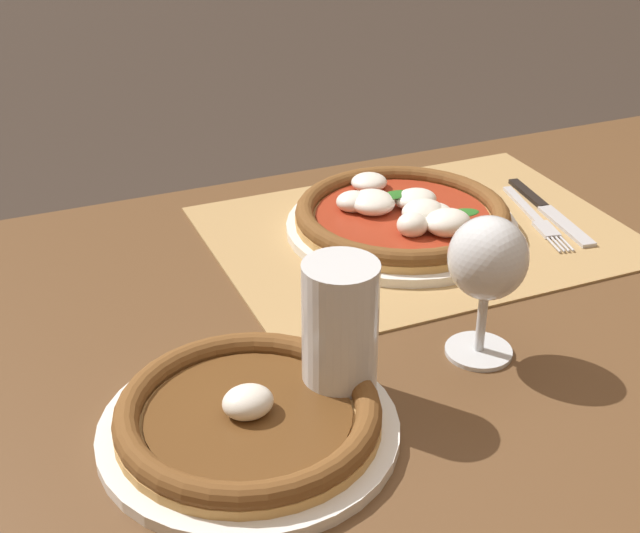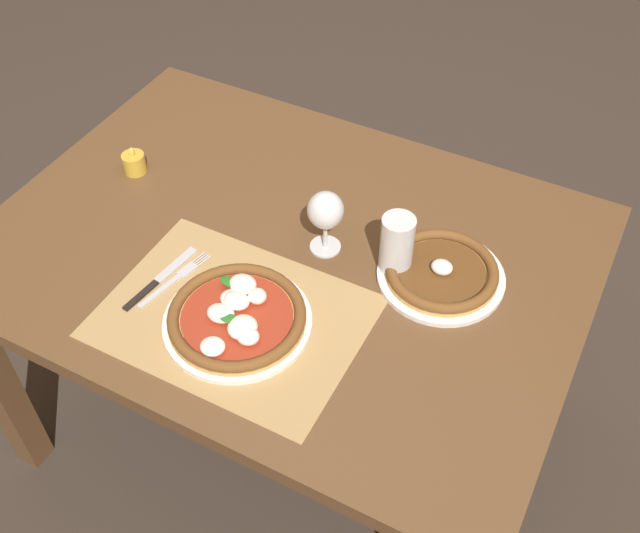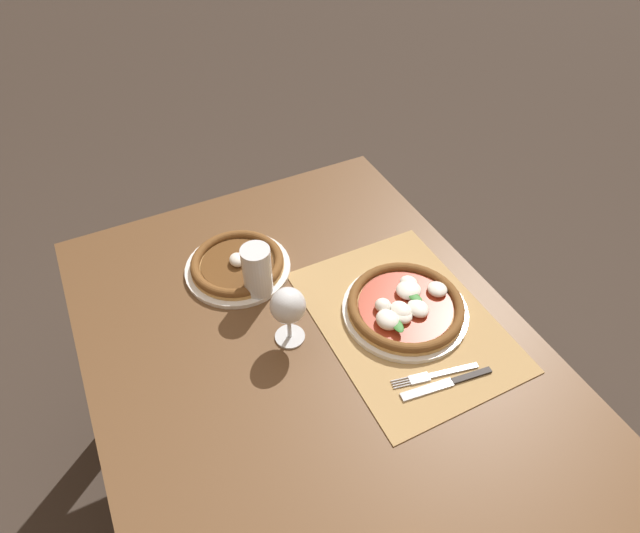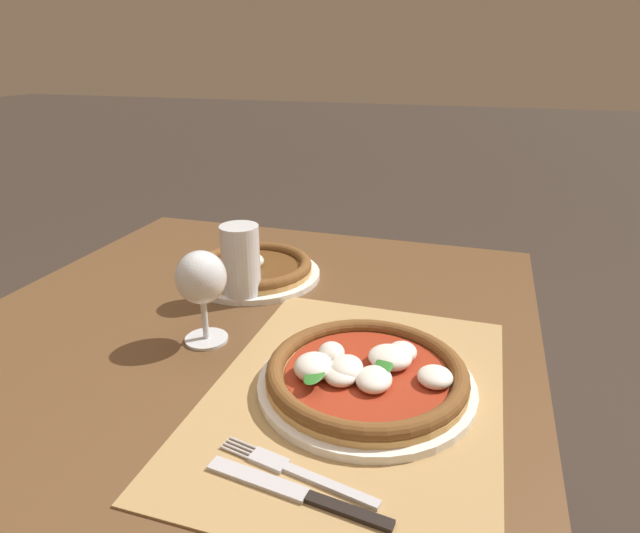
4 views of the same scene
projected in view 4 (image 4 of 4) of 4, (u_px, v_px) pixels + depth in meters
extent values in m
cube|color=brown|center=(203.00, 382.00, 0.80)|extent=(1.33, 0.98, 0.04)
cube|color=brown|center=(483.00, 403.00, 1.35)|extent=(0.07, 0.07, 0.70)
cube|color=brown|center=(184.00, 350.00, 1.59)|extent=(0.07, 0.07, 0.70)
cube|color=#A88451|center=(355.00, 394.00, 0.73)|extent=(0.53, 0.39, 0.00)
cylinder|color=white|center=(366.00, 384.00, 0.74)|extent=(0.30, 0.30, 0.01)
cylinder|color=tan|center=(366.00, 377.00, 0.74)|extent=(0.28, 0.28, 0.01)
torus|color=brown|center=(367.00, 371.00, 0.74)|extent=(0.28, 0.28, 0.02)
cylinder|color=maroon|center=(367.00, 373.00, 0.74)|extent=(0.23, 0.23, 0.00)
ellipsoid|color=white|center=(435.00, 377.00, 0.71)|extent=(0.05, 0.05, 0.02)
ellipsoid|color=white|center=(331.00, 353.00, 0.76)|extent=(0.04, 0.04, 0.03)
ellipsoid|color=white|center=(373.00, 380.00, 0.70)|extent=(0.06, 0.05, 0.03)
ellipsoid|color=white|center=(390.00, 357.00, 0.75)|extent=(0.06, 0.06, 0.03)
ellipsoid|color=white|center=(346.00, 368.00, 0.73)|extent=(0.06, 0.05, 0.03)
ellipsoid|color=white|center=(341.00, 375.00, 0.71)|extent=(0.05, 0.05, 0.02)
ellipsoid|color=white|center=(313.00, 367.00, 0.73)|extent=(0.06, 0.05, 0.03)
ellipsoid|color=white|center=(402.00, 352.00, 0.77)|extent=(0.05, 0.04, 0.03)
ellipsoid|color=#286B23|center=(314.00, 376.00, 0.70)|extent=(0.05, 0.03, 0.00)
ellipsoid|color=#286B23|center=(384.00, 365.00, 0.72)|extent=(0.05, 0.03, 0.00)
cylinder|color=white|center=(254.00, 275.00, 1.11)|extent=(0.27, 0.27, 0.01)
cylinder|color=tan|center=(254.00, 270.00, 1.11)|extent=(0.24, 0.24, 0.01)
torus|color=brown|center=(253.00, 265.00, 1.10)|extent=(0.24, 0.24, 0.02)
cylinder|color=brown|center=(254.00, 267.00, 1.10)|extent=(0.19, 0.19, 0.00)
ellipsoid|color=white|center=(254.00, 261.00, 1.10)|extent=(0.05, 0.04, 0.03)
cylinder|color=silver|center=(207.00, 339.00, 0.87)|extent=(0.07, 0.07, 0.00)
cylinder|color=silver|center=(205.00, 320.00, 0.86)|extent=(0.01, 0.01, 0.06)
ellipsoid|color=silver|center=(201.00, 277.00, 0.83)|extent=(0.08, 0.08, 0.08)
ellipsoid|color=#AD5B14|center=(201.00, 283.00, 0.83)|extent=(0.07, 0.07, 0.05)
cylinder|color=silver|center=(241.00, 263.00, 0.99)|extent=(0.07, 0.07, 0.15)
cylinder|color=black|center=(241.00, 270.00, 1.00)|extent=(0.07, 0.07, 0.12)
cylinder|color=silver|center=(239.00, 237.00, 0.97)|extent=(0.07, 0.07, 0.02)
cube|color=#B7B7BC|center=(330.00, 486.00, 0.58)|extent=(0.04, 0.12, 0.00)
cube|color=#B7B7BC|center=(269.00, 460.00, 0.61)|extent=(0.03, 0.05, 0.00)
cylinder|color=#B7B7BC|center=(243.00, 443.00, 0.64)|extent=(0.01, 0.04, 0.00)
cylinder|color=#B7B7BC|center=(240.00, 446.00, 0.63)|extent=(0.01, 0.04, 0.00)
cylinder|color=#B7B7BC|center=(237.00, 449.00, 0.63)|extent=(0.01, 0.04, 0.00)
cylinder|color=#B7B7BC|center=(234.00, 452.00, 0.62)|extent=(0.01, 0.04, 0.00)
cube|color=black|center=(349.00, 512.00, 0.54)|extent=(0.03, 0.10, 0.01)
cube|color=#B7B7BC|center=(257.00, 479.00, 0.58)|extent=(0.03, 0.12, 0.00)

